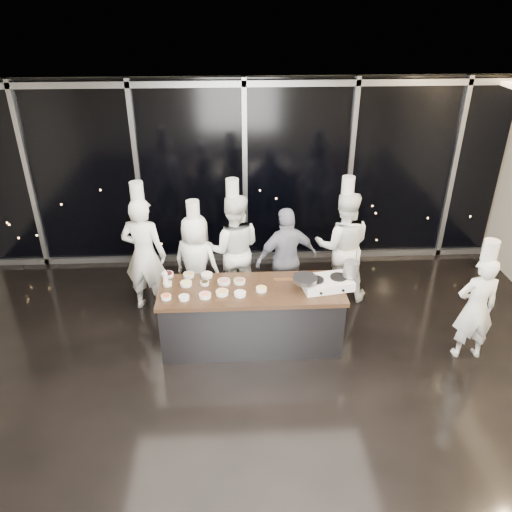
{
  "coord_description": "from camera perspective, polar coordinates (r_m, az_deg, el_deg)",
  "views": [
    {
      "loc": [
        -0.22,
        -4.71,
        4.4
      ],
      "look_at": [
        0.08,
        1.2,
        1.22
      ],
      "focal_mm": 35.0,
      "sensor_mm": 36.0,
      "label": 1
    }
  ],
  "objects": [
    {
      "name": "chef_far_left",
      "position": [
        7.57,
        -12.64,
        0.21
      ],
      "size": [
        0.74,
        0.57,
        2.05
      ],
      "rotation": [
        0.0,
        0.0,
        2.93
      ],
      "color": "white",
      "rests_on": "ground"
    },
    {
      "name": "stock_pot",
      "position": [
        6.69,
        10.82,
        -1.44
      ],
      "size": [
        0.24,
        0.24,
        0.21
      ],
      "primitive_type": "cylinder",
      "rotation": [
        0.0,
        0.0,
        0.17
      ],
      "color": "#A8A7AA",
      "rests_on": "stove"
    },
    {
      "name": "chef_center",
      "position": [
        7.61,
        -2.56,
        0.84
      ],
      "size": [
        0.89,
        0.7,
        2.02
      ],
      "rotation": [
        0.0,
        0.0,
        3.11
      ],
      "color": "white",
      "rests_on": "ground"
    },
    {
      "name": "prep_bowls",
      "position": [
        6.67,
        -5.68,
        -3.34
      ],
      "size": [
        1.42,
        0.74,
        0.05
      ],
      "color": "white",
      "rests_on": "demo_counter"
    },
    {
      "name": "stove",
      "position": [
        6.68,
        8.07,
        -3.03
      ],
      "size": [
        0.72,
        0.51,
        0.14
      ],
      "rotation": [
        0.0,
        0.0,
        0.17
      ],
      "color": "silver",
      "rests_on": "demo_counter"
    },
    {
      "name": "ground",
      "position": [
        6.45,
        -0.15,
        -14.8
      ],
      "size": [
        9.0,
        9.0,
        0.0
      ],
      "primitive_type": "plane",
      "color": "black",
      "rests_on": "ground"
    },
    {
      "name": "chef_left",
      "position": [
        7.52,
        -6.84,
        -0.72
      ],
      "size": [
        0.89,
        0.76,
        1.77
      ],
      "rotation": [
        0.0,
        0.0,
        2.71
      ],
      "color": "white",
      "rests_on": "ground"
    },
    {
      "name": "frying_pan",
      "position": [
        6.52,
        5.56,
        -2.65
      ],
      "size": [
        0.58,
        0.38,
        0.05
      ],
      "rotation": [
        0.0,
        0.0,
        0.17
      ],
      "color": "gray",
      "rests_on": "stove"
    },
    {
      "name": "guest",
      "position": [
        7.5,
        3.51,
        -0.36
      ],
      "size": [
        1.03,
        0.65,
        1.64
      ],
      "rotation": [
        0.0,
        0.0,
        3.42
      ],
      "color": "#141838",
      "rests_on": "ground"
    },
    {
      "name": "squeeze_bottle",
      "position": [
        6.75,
        -10.33,
        -2.42
      ],
      "size": [
        0.07,
        0.07,
        0.24
      ],
      "color": "white",
      "rests_on": "demo_counter"
    },
    {
      "name": "room_shell",
      "position": [
        5.19,
        1.76,
        3.69
      ],
      "size": [
        9.02,
        7.02,
        3.21
      ],
      "color": "beige",
      "rests_on": "ground"
    },
    {
      "name": "demo_counter",
      "position": [
        6.86,
        -0.52,
        -6.89
      ],
      "size": [
        2.46,
        0.86,
        0.9
      ],
      "color": "#36363B",
      "rests_on": "ground"
    },
    {
      "name": "chef_right",
      "position": [
        7.82,
        9.86,
        1.19
      ],
      "size": [
        0.95,
        0.79,
        2.02
      ],
      "rotation": [
        0.0,
        0.0,
        3.01
      ],
      "color": "white",
      "rests_on": "ground"
    },
    {
      "name": "chef_side",
      "position": [
        7.07,
        23.85,
        -5.33
      ],
      "size": [
        0.55,
        0.36,
        1.73
      ],
      "rotation": [
        0.0,
        0.0,
        3.15
      ],
      "color": "white",
      "rests_on": "ground"
    },
    {
      "name": "window_wall",
      "position": [
        8.61,
        -1.28,
        9.23
      ],
      "size": [
        8.9,
        0.11,
        3.2
      ],
      "color": "black",
      "rests_on": "ground"
    }
  ]
}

